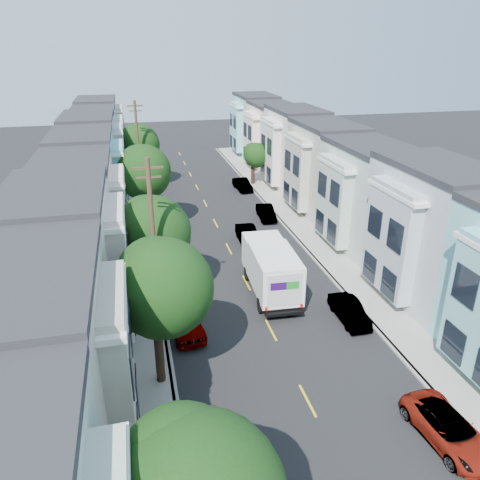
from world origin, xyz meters
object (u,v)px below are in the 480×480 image
object	(u,v)px
tree_c	(151,234)
utility_pole_near	(154,247)
fedex_truck	(271,268)
tree_d	(142,172)
lead_sedan	(247,235)
tree_far_r	(255,156)
parked_left_c	(185,320)
parked_right_d	(242,185)
tree_b	(161,289)
parked_left_b	(212,443)
parked_right_c	(266,213)
utility_pole_far	(139,149)
parked_left_d	(169,251)
parked_right_a	(449,430)
parked_right_b	(349,311)
tree_e	(138,145)

from	to	relation	value
tree_c	utility_pole_near	xyz separation A→B (m)	(0.00, -2.82, 0.34)
tree_c	fedex_truck	xyz separation A→B (m)	(7.53, -0.50, -2.96)
tree_d	lead_sedan	bearing A→B (deg)	-29.40
tree_far_r	parked_left_c	world-z (taller)	tree_far_r
lead_sedan	tree_c	bearing A→B (deg)	-132.55
tree_far_r	parked_right_d	distance (m)	3.91
tree_b	lead_sedan	xyz separation A→B (m)	(8.09, 16.00, -4.57)
parked_left_b	parked_left_c	xyz separation A→B (m)	(0.00, 9.08, 0.12)
tree_far_r	parked_right_c	size ratio (longest dim) A/B	1.29
utility_pole_far	parked_left_b	world-z (taller)	utility_pole_far
parked_left_d	parked_right_a	xyz separation A→B (m)	(9.80, -20.64, -0.09)
parked_left_d	parked_right_a	world-z (taller)	parked_left_d
parked_right_b	tree_d	bearing A→B (deg)	123.24
tree_e	lead_sedan	bearing A→B (deg)	-66.09
utility_pole_far	lead_sedan	size ratio (longest dim) A/B	2.46
tree_far_r	lead_sedan	distance (m)	17.68
tree_e	parked_left_b	distance (m)	39.46
parked_left_b	parked_left_c	world-z (taller)	parked_left_c
parked_right_b	parked_right_d	size ratio (longest dim) A/B	0.97
utility_pole_near	parked_right_a	world-z (taller)	utility_pole_near
fedex_truck	parked_right_c	xyz separation A→B (m)	(3.67, 13.79, -1.21)
tree_c	parked_left_b	xyz separation A→B (m)	(1.40, -12.86, -4.19)
parked_left_d	parked_right_b	size ratio (longest dim) A/B	1.37
utility_pole_near	parked_right_b	distance (m)	12.25
fedex_truck	parked_right_c	world-z (taller)	fedex_truck
utility_pole_far	tree_e	bearing A→B (deg)	90.03
fedex_truck	parked_right_a	size ratio (longest dim) A/B	1.55
parked_right_d	parked_right_a	bearing A→B (deg)	-94.36
parked_left_b	utility_pole_near	bearing A→B (deg)	96.54
utility_pole_near	parked_left_c	bearing A→B (deg)	-34.38
tree_c	parked_right_c	world-z (taller)	tree_c
tree_far_r	utility_pole_far	bearing A→B (deg)	-173.07
parked_right_c	parked_left_d	bearing A→B (deg)	-139.54
tree_c	utility_pole_near	bearing A→B (deg)	-89.96
lead_sedan	parked_left_b	distance (m)	21.99
parked_right_a	parked_right_c	size ratio (longest dim) A/B	1.17
parked_right_b	parked_right_d	bearing A→B (deg)	90.60
tree_b	utility_pole_near	size ratio (longest dim) A/B	0.76
tree_far_r	parked_left_b	xyz separation A→B (m)	(-11.79, -37.65, -2.83)
tree_far_r	tree_d	bearing A→B (deg)	-137.40
tree_b	utility_pole_far	bearing A→B (deg)	90.00
tree_d	utility_pole_far	bearing A→B (deg)	89.99
utility_pole_far	parked_right_d	distance (m)	12.08
tree_b	utility_pole_far	distance (m)	31.09
tree_e	parked_left_b	bearing A→B (deg)	-87.95
parked_right_a	parked_right_d	world-z (taller)	parked_right_d
tree_d	tree_far_r	xyz separation A→B (m)	(13.20, 12.14, -1.93)
utility_pole_far	fedex_truck	size ratio (longest dim) A/B	1.45
parked_left_d	parked_right_c	xyz separation A→B (m)	(9.80, 7.07, -0.07)
tree_c	parked_left_c	xyz separation A→B (m)	(1.40, -3.77, -4.06)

